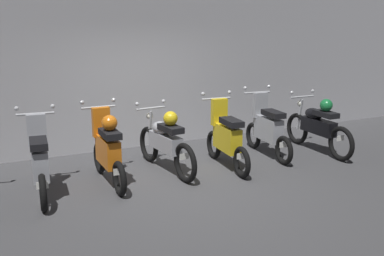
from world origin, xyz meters
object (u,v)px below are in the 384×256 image
at_px(motorbike_slot_3, 165,141).
at_px(motorbike_slot_5, 267,129).
at_px(motorbike_slot_1, 40,161).
at_px(motorbike_slot_2, 108,149).
at_px(motorbike_slot_6, 318,125).
at_px(motorbike_slot_4, 226,138).

bearing_deg(motorbike_slot_3, motorbike_slot_5, 0.77).
height_order(motorbike_slot_1, motorbike_slot_2, same).
bearing_deg(motorbike_slot_3, motorbike_slot_1, -173.28).
height_order(motorbike_slot_1, motorbike_slot_5, same).
relative_size(motorbike_slot_2, motorbike_slot_6, 0.86).
bearing_deg(motorbike_slot_4, motorbike_slot_2, 177.60).
bearing_deg(motorbike_slot_6, motorbike_slot_3, 176.61).
xyz_separation_m(motorbike_slot_4, motorbike_slot_6, (2.09, 0.06, 0.00)).
relative_size(motorbike_slot_1, motorbike_slot_4, 1.00).
distance_m(motorbike_slot_2, motorbike_slot_6, 4.19).
relative_size(motorbike_slot_4, motorbike_slot_5, 1.00).
bearing_deg(motorbike_slot_2, motorbike_slot_6, -0.44).
distance_m(motorbike_slot_2, motorbike_slot_4, 2.10).
height_order(motorbike_slot_2, motorbike_slot_5, same).
bearing_deg(motorbike_slot_1, motorbike_slot_3, 6.72).
bearing_deg(motorbike_slot_1, motorbike_slot_4, 0.07).
bearing_deg(motorbike_slot_5, motorbike_slot_2, -176.68).
bearing_deg(motorbike_slot_2, motorbike_slot_3, 8.40).
bearing_deg(motorbike_slot_2, motorbike_slot_5, 3.32).
bearing_deg(motorbike_slot_3, motorbike_slot_6, -3.39).
relative_size(motorbike_slot_2, motorbike_slot_4, 1.00).
bearing_deg(motorbike_slot_3, motorbike_slot_4, -12.99).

